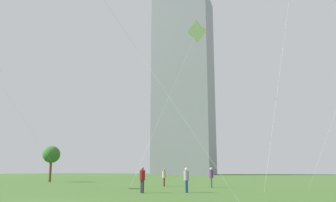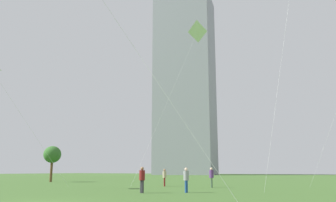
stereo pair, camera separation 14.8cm
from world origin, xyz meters
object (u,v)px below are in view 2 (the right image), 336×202
Objects in this scene: person_standing_3 at (165,176)px; person_standing_2 at (211,176)px; person_standing_0 at (186,178)px; park_tree_0 at (52,155)px; person_standing_1 at (142,178)px; kite_flying_0 at (197,32)px; distant_highrise_1 at (185,83)px.

person_standing_2 is at bearing 60.37° from person_standing_3.
park_tree_0 is (-27.37, 10.73, 2.72)m from person_standing_0.
person_standing_1 is at bearing -7.28° from person_standing_3.
park_tree_0 is (-20.62, 2.94, 2.75)m from person_standing_3.
person_standing_0 is 10.31m from person_standing_3.
person_standing_0 is 1.03× the size of person_standing_3.
person_standing_3 is at bearing -94.38° from kite_flying_0.
person_standing_1 is 0.09× the size of kite_flying_0.
person_standing_3 is at bearing 133.83° from person_standing_1.
park_tree_0 is 0.07× the size of distant_highrise_1.
distant_highrise_1 reaches higher than person_standing_2.
person_standing_3 is 19.50m from kite_flying_0.
person_standing_1 reaches higher than person_standing_0.
person_standing_0 is 3.25m from person_standing_1.
person_standing_1 is 1.06× the size of person_standing_3.
distant_highrise_1 reaches higher than person_standing_3.
kite_flying_0 is (0.54, 7.08, 18.16)m from person_standing_3.
park_tree_0 reaches higher than person_standing_3.
person_standing_3 is 0.02× the size of distant_highrise_1.
person_standing_0 is at bearing 10.40° from person_standing_3.
person_standing_3 is 21.01m from park_tree_0.
person_standing_2 reaches higher than person_standing_3.
person_standing_3 is at bearing -77.76° from distant_highrise_1.
person_standing_1 is 10.71m from person_standing_3.
park_tree_0 reaches higher than person_standing_2.
distant_highrise_1 is at bearing 137.27° from person_standing_1.
person_standing_1 is 28.07m from park_tree_0.
person_standing_1 is 0.99× the size of person_standing_2.
kite_flying_0 is at bearing 11.07° from park_tree_0.
park_tree_0 is 90.66m from distant_highrise_1.
kite_flying_0 reaches higher than person_standing_1.
park_tree_0 reaches higher than person_standing_1.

